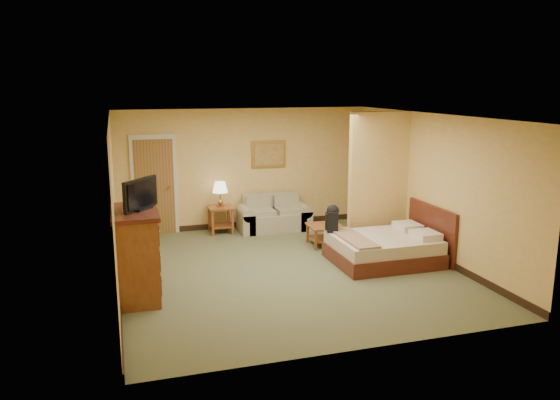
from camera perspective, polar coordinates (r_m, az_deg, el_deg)
name	(u,v)px	position (r m, az deg, el deg)	size (l,w,h in m)	color
floor	(287,269)	(9.40, 0.69, -7.26)	(6.00, 6.00, 0.00)	#595D3C
ceiling	(287,116)	(8.89, 0.73, 8.77)	(6.00, 6.00, 0.00)	white
back_wall	(245,169)	(11.91, -3.65, 3.28)	(5.50, 0.02, 2.60)	#DEB35E
left_wall	(114,205)	(8.65, -16.94, -0.54)	(0.02, 6.00, 2.60)	#DEB35E
right_wall	(432,186)	(10.21, 15.59, 1.40)	(0.02, 6.00, 2.60)	#DEB35E
partition	(378,179)	(10.71, 10.24, 2.13)	(1.20, 0.15, 2.60)	#DEB35E
door	(155,186)	(11.64, -12.98, 1.46)	(0.94, 0.16, 2.10)	beige
baseboard	(246,224)	(12.15, -3.56, -2.51)	(5.50, 0.02, 0.12)	black
loveseat	(274,218)	(11.83, -0.64, -1.92)	(1.54, 0.71, 0.78)	#9C9576
side_table	(221,215)	(11.62, -6.22, -1.61)	(0.52, 0.52, 0.57)	brown
table_lamp	(220,188)	(11.50, -6.28, 1.27)	(0.32, 0.32, 0.53)	#A0713B
coffee_table	(325,231)	(10.72, 4.72, -3.23)	(0.66, 0.66, 0.41)	brown
wall_picture	(269,154)	(11.97, -1.20, 4.80)	(0.77, 0.04, 0.60)	#B78E3F
dresser	(137,254)	(8.30, -14.76, -5.44)	(0.65, 1.24, 1.33)	brown
tv	(140,195)	(8.09, -14.38, 0.51)	(0.51, 0.62, 0.46)	black
bed	(387,247)	(9.89, 11.11, -4.89)	(1.87, 1.50, 0.97)	#491A11
backpack	(333,217)	(9.92, 5.53, -1.83)	(0.28, 0.33, 0.50)	black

